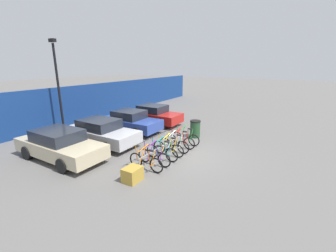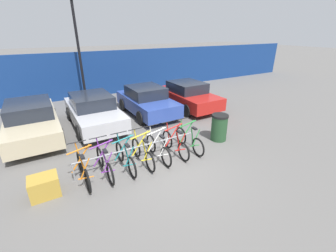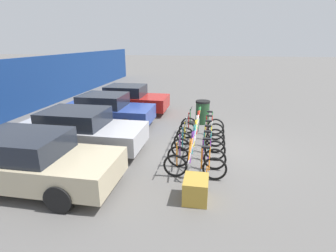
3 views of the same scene
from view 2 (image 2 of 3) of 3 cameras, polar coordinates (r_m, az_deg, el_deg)
name	(u,v)px [view 2 (image 2 of 3)]	position (r m, az deg, el deg)	size (l,w,h in m)	color
ground_plane	(166,166)	(7.20, -0.54, -10.17)	(120.00, 120.00, 0.00)	#605E5B
hoarding_wall	(90,75)	(15.23, -19.12, 12.24)	(36.00, 0.16, 2.76)	navy
bike_rack	(140,148)	(7.25, -7.05, -5.53)	(4.15, 0.04, 0.57)	gray
bicycle_orange	(83,170)	(6.80, -20.74, -10.30)	(0.68, 1.71, 1.05)	black
bicycle_purple	(105,164)	(6.88, -15.81, -9.16)	(0.68, 1.71, 1.05)	black
bicycle_teal	(125,158)	(7.02, -10.79, -7.93)	(0.68, 1.71, 1.05)	black
bicycle_yellow	(143,153)	(7.19, -6.48, -6.82)	(0.68, 1.71, 1.05)	black
bicycle_white	(158,149)	(7.40, -2.52, -5.76)	(0.68, 1.71, 1.05)	black
bicycle_red	(175,144)	(7.69, 1.80, -4.56)	(0.68, 1.71, 1.05)	black
bicycle_green	(189,140)	(7.98, 5.37, -3.55)	(0.68, 1.71, 1.05)	black
car_beige	(32,120)	(10.36, -31.34, 1.33)	(1.91, 4.55, 1.40)	#C1B28E
car_silver	(93,111)	(10.43, -18.44, 3.74)	(1.91, 4.33, 1.40)	#B7B7BC
car_blue	(147,101)	(11.37, -5.45, 6.40)	(1.91, 3.97, 1.40)	#2D479E
car_red	(188,95)	(12.36, 4.99, 7.79)	(1.91, 4.03, 1.40)	red
lamp_post	(78,45)	(13.93, -21.89, 18.61)	(0.24, 0.44, 5.73)	black
trash_bin	(219,127)	(8.83, 12.86, -0.33)	(0.63, 0.63, 1.03)	#234728
cargo_crate	(44,186)	(6.74, -28.89, -13.26)	(0.70, 0.56, 0.55)	#B28C33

